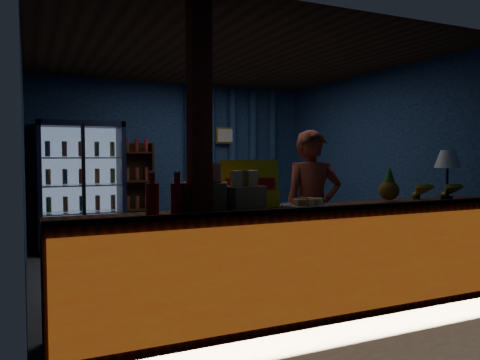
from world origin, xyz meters
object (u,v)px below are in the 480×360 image
Objects in this scene: shopkeeper at (313,210)px; green_chair at (272,224)px; table_lamp at (448,161)px; pastry_tray at (306,204)px.

green_chair is (0.91, 2.56, -0.54)m from shopkeeper.
table_lamp is (0.31, -3.18, 1.05)m from green_chair.
shopkeeper is at bearing 64.78° from green_chair.
green_chair is 3.52m from pastry_tray.
table_lamp is (1.22, -0.62, 0.51)m from shopkeeper.
green_chair is 1.41× the size of pastry_tray.
pastry_tray is 0.91× the size of table_lamp.
green_chair is at bearing 66.59° from pastry_tray.
table_lamp is at bearing -10.95° from shopkeeper.
shopkeeper is 3.28× the size of table_lamp.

